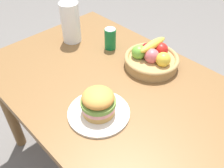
{
  "coord_description": "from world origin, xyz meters",
  "views": [
    {
      "loc": [
        0.65,
        -0.65,
        1.57
      ],
      "look_at": [
        0.03,
        -0.06,
        0.81
      ],
      "focal_mm": 39.87,
      "sensor_mm": 36.0,
      "label": 1
    }
  ],
  "objects_px": {
    "sandwich": "(98,102)",
    "soda_can": "(110,39)",
    "fruit_basket": "(152,58)",
    "paper_towel_roll": "(71,22)",
    "plate": "(99,113)"
  },
  "relations": [
    {
      "from": "plate",
      "to": "sandwich",
      "type": "xyz_separation_m",
      "value": [
        0.0,
        0.0,
        0.07
      ]
    },
    {
      "from": "plate",
      "to": "sandwich",
      "type": "height_order",
      "value": "sandwich"
    },
    {
      "from": "soda_can",
      "to": "fruit_basket",
      "type": "bearing_deg",
      "value": 8.12
    },
    {
      "from": "plate",
      "to": "soda_can",
      "type": "distance_m",
      "value": 0.52
    },
    {
      "from": "soda_can",
      "to": "paper_towel_roll",
      "type": "distance_m",
      "value": 0.26
    },
    {
      "from": "sandwich",
      "to": "fruit_basket",
      "type": "xyz_separation_m",
      "value": [
        -0.06,
        0.43,
        -0.02
      ]
    },
    {
      "from": "plate",
      "to": "soda_can",
      "type": "xyz_separation_m",
      "value": [
        -0.34,
        0.39,
        0.06
      ]
    },
    {
      "from": "soda_can",
      "to": "paper_towel_roll",
      "type": "relative_size",
      "value": 0.53
    },
    {
      "from": "sandwich",
      "to": "soda_can",
      "type": "height_order",
      "value": "sandwich"
    },
    {
      "from": "paper_towel_roll",
      "to": "soda_can",
      "type": "bearing_deg",
      "value": 25.89
    },
    {
      "from": "sandwich",
      "to": "fruit_basket",
      "type": "height_order",
      "value": "fruit_basket"
    },
    {
      "from": "soda_can",
      "to": "sandwich",
      "type": "bearing_deg",
      "value": -49.0
    },
    {
      "from": "plate",
      "to": "paper_towel_roll",
      "type": "relative_size",
      "value": 1.13
    },
    {
      "from": "sandwich",
      "to": "soda_can",
      "type": "bearing_deg",
      "value": 131.0
    },
    {
      "from": "plate",
      "to": "fruit_basket",
      "type": "distance_m",
      "value": 0.44
    }
  ]
}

